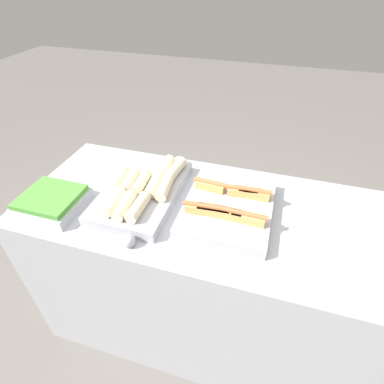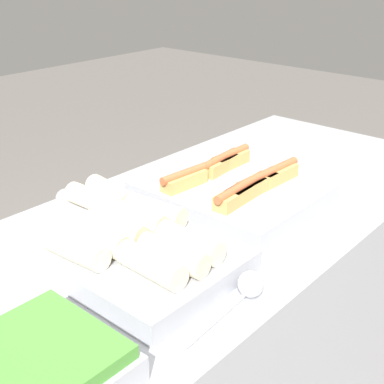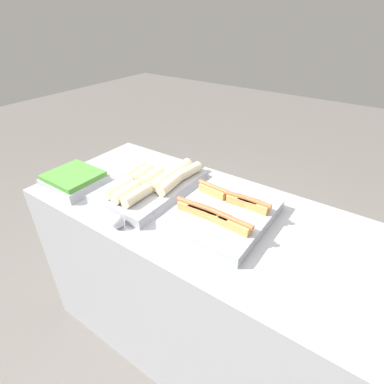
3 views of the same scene
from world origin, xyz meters
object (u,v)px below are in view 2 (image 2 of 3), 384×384
(tray_hotdogs, at_px, (232,189))
(serving_spoon_near, at_px, (247,288))
(tray_side_front, at_px, (31,373))
(serving_spoon_far, at_px, (62,201))
(tray_wraps, at_px, (123,242))

(tray_hotdogs, bearing_deg, serving_spoon_near, -139.02)
(tray_hotdogs, distance_m, serving_spoon_near, 0.45)
(tray_hotdogs, distance_m, tray_side_front, 0.78)
(tray_hotdogs, xyz_separation_m, serving_spoon_far, (-0.34, 0.30, -0.01))
(tray_side_front, xyz_separation_m, serving_spoon_near, (0.42, -0.11, -0.01))
(serving_spoon_far, bearing_deg, tray_wraps, -101.38)
(tray_wraps, bearing_deg, tray_side_front, -152.48)
(tray_wraps, relative_size, tray_side_front, 2.00)
(tray_wraps, distance_m, serving_spoon_near, 0.30)
(tray_hotdogs, xyz_separation_m, tray_wraps, (-0.40, -0.00, 0.01))
(tray_side_front, bearing_deg, serving_spoon_far, 49.55)
(tray_side_front, bearing_deg, serving_spoon_near, -14.62)
(serving_spoon_near, xyz_separation_m, serving_spoon_far, (0.00, 0.60, -0.00))
(tray_side_front, height_order, serving_spoon_far, tray_side_front)
(tray_hotdogs, height_order, serving_spoon_far, tray_hotdogs)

